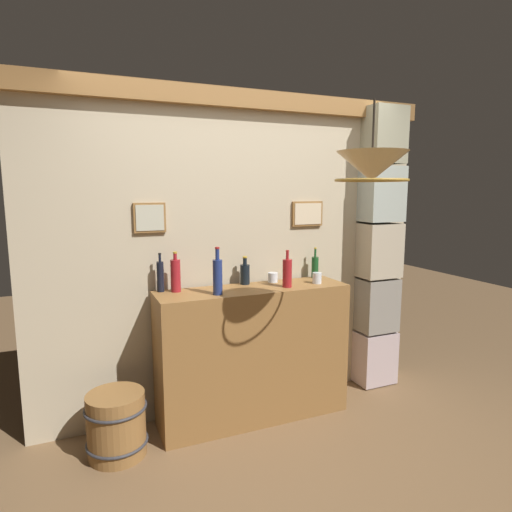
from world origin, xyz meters
TOP-DOWN VIEW (x-y plane):
  - ground_plane at (0.00, 0.00)m, footprint 12.00×12.00m
  - panelled_rear_partition at (-0.00, 1.10)m, footprint 3.23×0.15m
  - stone_pillar at (1.26, 0.97)m, footprint 0.35×0.29m
  - bar_shelf_unit at (0.00, 0.82)m, footprint 1.46×0.40m
  - liquor_bottle_brandy at (-0.66, 0.98)m, footprint 0.05×0.05m
  - liquor_bottle_vodka at (-0.01, 0.97)m, footprint 0.07×0.07m
  - liquor_bottle_gin at (0.62, 0.98)m, footprint 0.06×0.06m
  - liquor_bottle_vermouth at (-0.31, 0.73)m, footprint 0.07×0.07m
  - liquor_bottle_bourbon at (-0.56, 0.93)m, footprint 0.07×0.07m
  - liquor_bottle_rum at (0.25, 0.75)m, footprint 0.07×0.07m
  - glass_tumbler_rocks at (0.22, 0.95)m, footprint 0.08×0.08m
  - glass_tumbler_highball at (0.52, 0.78)m, footprint 0.07×0.07m
  - pendant_lamp at (0.34, -0.09)m, footprint 0.41×0.41m
  - wooden_barrel at (-1.03, 0.72)m, footprint 0.41×0.41m

SIDE VIEW (x-z plane):
  - ground_plane at x=0.00m, z-range 0.00..0.00m
  - wooden_barrel at x=-1.03m, z-range 0.00..0.43m
  - bar_shelf_unit at x=0.00m, z-range 0.00..1.03m
  - glass_tumbler_rocks at x=0.22m, z-range 1.03..1.11m
  - glass_tumbler_highball at x=0.52m, z-range 1.03..1.12m
  - liquor_bottle_vodka at x=-0.01m, z-range 1.01..1.23m
  - liquor_bottle_gin at x=0.62m, z-range 1.00..1.25m
  - liquor_bottle_rum at x=0.25m, z-range 1.00..1.28m
  - liquor_bottle_brandy at x=-0.66m, z-range 1.01..1.29m
  - liquor_bottle_bourbon at x=-0.56m, z-range 1.01..1.30m
  - liquor_bottle_vermouth at x=-0.31m, z-range 1.00..1.33m
  - stone_pillar at x=1.26m, z-range 0.00..2.44m
  - panelled_rear_partition at x=0.00m, z-range 0.08..2.59m
  - pendant_lamp at x=0.34m, z-range 1.66..2.11m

